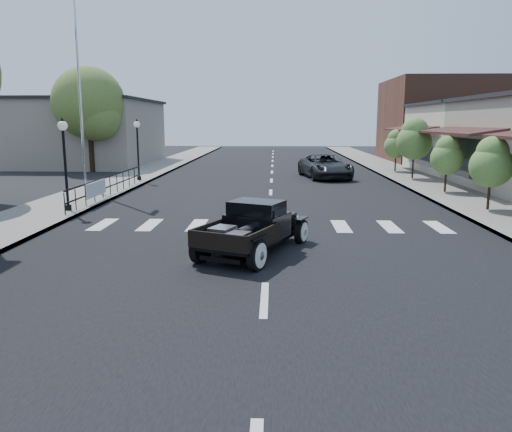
{
  "coord_description": "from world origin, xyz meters",
  "views": [
    {
      "loc": [
        0.18,
        -12.27,
        3.44
      ],
      "look_at": [
        -0.3,
        0.58,
        1.0
      ],
      "focal_mm": 35.0,
      "sensor_mm": 36.0,
      "label": 1
    }
  ],
  "objects": [
    {
      "name": "lamp_post_b",
      "position": [
        -7.6,
        6.0,
        1.87
      ],
      "size": [
        0.36,
        0.36,
        3.44
      ],
      "primitive_type": null,
      "color": "black",
      "rests_on": "sidewalk_left"
    },
    {
      "name": "ground",
      "position": [
        0.0,
        0.0,
        0.0
      ],
      "size": [
        120.0,
        120.0,
        0.0
      ],
      "primitive_type": "plane",
      "color": "black",
      "rests_on": "ground"
    },
    {
      "name": "road",
      "position": [
        0.0,
        15.0,
        0.01
      ],
      "size": [
        14.0,
        80.0,
        0.02
      ],
      "primitive_type": "cube",
      "color": "black",
      "rests_on": "ground"
    },
    {
      "name": "small_tree_e",
      "position": [
        8.3,
        21.62,
        1.49
      ],
      "size": [
        1.61,
        1.61,
        2.69
      ],
      "primitive_type": null,
      "color": "#537A38",
      "rests_on": "sidewalk_right"
    },
    {
      "name": "flagpole",
      "position": [
        -9.2,
        12.0,
        6.19
      ],
      "size": [
        0.12,
        0.12,
        12.08
      ],
      "primitive_type": "cylinder",
      "color": "silver",
      "rests_on": "sidewalk_left"
    },
    {
      "name": "banner",
      "position": [
        -7.22,
        8.0,
        0.45
      ],
      "size": [
        0.04,
        2.2,
        0.6
      ],
      "primitive_type": null,
      "color": "silver",
      "rests_on": "sidewalk_left"
    },
    {
      "name": "small_tree_b",
      "position": [
        8.3,
        6.73,
        1.48
      ],
      "size": [
        1.59,
        1.59,
        2.66
      ],
      "primitive_type": null,
      "color": "#537A38",
      "rests_on": "sidewalk_right"
    },
    {
      "name": "road_markings",
      "position": [
        0.0,
        10.0,
        0.0
      ],
      "size": [
        12.0,
        60.0,
        0.06
      ],
      "primitive_type": null,
      "color": "silver",
      "rests_on": "ground"
    },
    {
      "name": "big_tree_far",
      "position": [
        -12.5,
        22.0,
        3.57
      ],
      "size": [
        4.86,
        4.86,
        7.14
      ],
      "primitive_type": null,
      "color": "#546C2E",
      "rests_on": "ground"
    },
    {
      "name": "far_building_right",
      "position": [
        15.5,
        32.0,
        3.5
      ],
      "size": [
        11.0,
        10.0,
        7.0
      ],
      "primitive_type": "cube",
      "color": "brown",
      "rests_on": "ground"
    },
    {
      "name": "sidewalk_right",
      "position": [
        8.5,
        15.0,
        0.07
      ],
      "size": [
        3.0,
        80.0,
        0.15
      ],
      "primitive_type": "cube",
      "color": "gray",
      "rests_on": "ground"
    },
    {
      "name": "small_tree_c",
      "position": [
        8.3,
        11.61,
        1.42
      ],
      "size": [
        1.53,
        1.53,
        2.54
      ],
      "primitive_type": null,
      "color": "#537A38",
      "rests_on": "sidewalk_right"
    },
    {
      "name": "hotrod_pickup",
      "position": [
        -0.36,
        0.54,
        0.71
      ],
      "size": [
        3.38,
        4.5,
        1.41
      ],
      "primitive_type": null,
      "rotation": [
        0.0,
        0.0,
        -0.41
      ],
      "color": "black",
      "rests_on": "ground"
    },
    {
      "name": "sidewalk_left",
      "position": [
        -8.5,
        15.0,
        0.07
      ],
      "size": [
        3.0,
        80.0,
        0.15
      ],
      "primitive_type": "cube",
      "color": "gray",
      "rests_on": "ground"
    },
    {
      "name": "lamp_post_c",
      "position": [
        -7.6,
        16.0,
        1.87
      ],
      "size": [
        0.36,
        0.36,
        3.44
      ],
      "primitive_type": null,
      "color": "black",
      "rests_on": "sidewalk_left"
    },
    {
      "name": "railing",
      "position": [
        -7.3,
        10.0,
        0.65
      ],
      "size": [
        0.08,
        10.0,
        1.0
      ],
      "primitive_type": null,
      "color": "black",
      "rests_on": "sidewalk_left"
    },
    {
      "name": "low_building_left",
      "position": [
        -15.0,
        28.0,
        2.5
      ],
      "size": [
        10.0,
        12.0,
        5.0
      ],
      "primitive_type": "cube",
      "color": "gray",
      "rests_on": "ground"
    },
    {
      "name": "storefront_far",
      "position": [
        15.0,
        22.0,
        2.25
      ],
      "size": [
        10.0,
        9.0,
        4.5
      ],
      "primitive_type": "cube",
      "color": "beige",
      "rests_on": "ground"
    },
    {
      "name": "small_tree_d",
      "position": [
        8.3,
        17.35,
        1.85
      ],
      "size": [
        2.04,
        2.04,
        3.41
      ],
      "primitive_type": null,
      "color": "#537A38",
      "rests_on": "sidewalk_right"
    },
    {
      "name": "second_car",
      "position": [
        3.29,
        18.51,
        0.73
      ],
      "size": [
        3.32,
        5.61,
        1.46
      ],
      "primitive_type": "imported",
      "rotation": [
        0.0,
        0.0,
        0.18
      ],
      "color": "black",
      "rests_on": "ground"
    }
  ]
}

